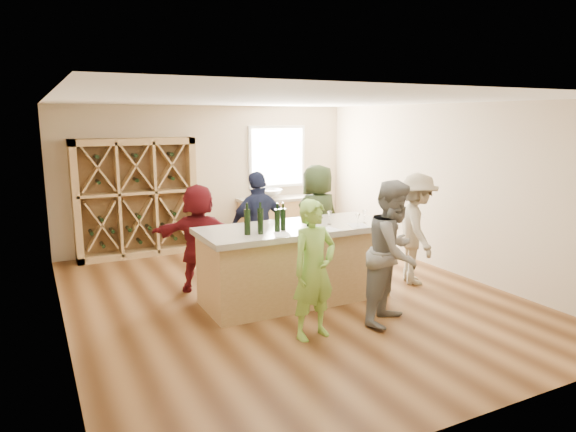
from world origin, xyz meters
name	(u,v)px	position (x,y,z in m)	size (l,w,h in m)	color
floor	(288,299)	(0.00, 0.00, -0.05)	(6.00, 7.00, 0.10)	brown
ceiling	(288,96)	(0.00, 0.00, 2.85)	(6.00, 7.00, 0.10)	white
wall_back	(208,176)	(0.00, 3.55, 1.40)	(6.00, 0.10, 2.80)	#C2AC8C
wall_front	(487,265)	(0.00, -3.55, 1.40)	(6.00, 0.10, 2.80)	#C2AC8C
wall_left	(52,221)	(-3.05, 0.00, 1.40)	(0.10, 7.00, 2.80)	#C2AC8C
wall_right	(450,188)	(3.05, 0.00, 1.40)	(0.10, 7.00, 2.80)	#C2AC8C
window_frame	(277,157)	(1.50, 3.47, 1.75)	(1.30, 0.06, 1.30)	white
window_pane	(278,157)	(1.50, 3.44, 1.75)	(1.18, 0.01, 1.18)	white
wine_rack	(136,198)	(-1.50, 3.27, 1.10)	(2.20, 0.45, 2.20)	#AA8551
back_counter_base	(279,220)	(1.40, 3.20, 0.43)	(1.60, 0.58, 0.86)	#AA8551
back_counter_top	(278,199)	(1.40, 3.20, 0.89)	(1.70, 0.62, 0.06)	#A19784
sink	(270,194)	(1.20, 3.20, 1.01)	(0.54, 0.54, 0.19)	silver
faucet	(266,190)	(1.20, 3.38, 1.07)	(0.02, 0.02, 0.30)	silver
tasting_counter_base	(296,266)	(0.03, -0.18, 0.50)	(2.60, 1.00, 1.00)	#AA8551
tasting_counter_top	(296,229)	(0.03, -0.18, 1.04)	(2.72, 1.12, 0.08)	#A19784
wine_bottle_a	(247,222)	(-0.78, -0.37, 1.25)	(0.08, 0.08, 0.33)	black
wine_bottle_b	(261,223)	(-0.61, -0.42, 1.22)	(0.07, 0.07, 0.29)	black
wine_bottle_c	(260,220)	(-0.56, -0.29, 1.24)	(0.08, 0.08, 0.32)	black
wine_bottle_d	(277,221)	(-0.36, -0.40, 1.23)	(0.07, 0.07, 0.30)	black
wine_bottle_e	(283,219)	(-0.24, -0.33, 1.23)	(0.07, 0.07, 0.29)	black
wine_glass_b	(320,224)	(0.18, -0.60, 1.17)	(0.07, 0.07, 0.18)	white
wine_glass_c	(358,220)	(0.77, -0.62, 1.17)	(0.07, 0.07, 0.19)	white
wine_glass_d	(329,217)	(0.51, -0.29, 1.18)	(0.07, 0.07, 0.20)	white
wine_glass_e	(364,216)	(1.01, -0.43, 1.17)	(0.07, 0.07, 0.19)	white
tasting_menu_a	(282,234)	(-0.38, -0.56, 1.08)	(0.20, 0.27, 0.00)	white
tasting_menu_b	(330,229)	(0.34, -0.58, 1.08)	(0.21, 0.29, 0.00)	white
tasting_menu_c	(358,225)	(0.82, -0.55, 1.08)	(0.24, 0.33, 0.00)	white
person_near_left	(314,270)	(-0.37, -1.39, 0.83)	(0.60, 0.44, 1.66)	#8CC64C
person_near_right	(394,252)	(0.75, -1.44, 0.91)	(0.89, 0.49, 1.82)	slate
person_server	(416,229)	(2.07, -0.34, 0.87)	(1.12, 0.52, 1.73)	gray
person_far_mid	(259,228)	(-0.12, 0.77, 0.88)	(1.03, 0.53, 1.76)	#191E38
person_far_right	(317,219)	(0.98, 0.84, 0.91)	(0.89, 0.58, 1.82)	#263319
person_far_left	(199,238)	(-1.06, 0.84, 0.81)	(1.51, 0.54, 1.62)	#590F14
wine_bottle_f	(309,219)	(0.08, -0.48, 1.23)	(0.07, 0.07, 0.30)	black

